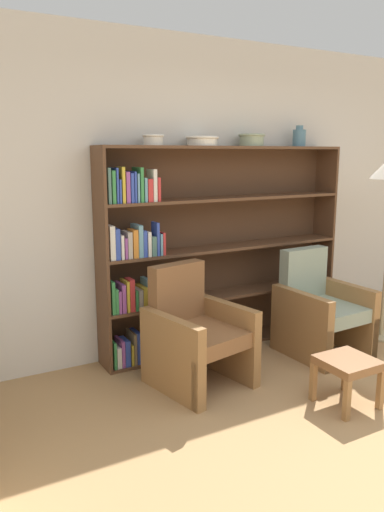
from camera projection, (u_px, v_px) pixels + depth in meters
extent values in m
cube|color=silver|center=(221.00, 195.00, 4.64)|extent=(12.00, 0.06, 2.75)
cube|color=brown|center=(102.00, 262.00, 3.98)|extent=(0.02, 0.30, 1.82)
cube|color=brown|center=(323.00, 238.00, 5.10)|extent=(0.02, 0.30, 1.82)
cube|color=brown|center=(227.00, 147.00, 4.36)|extent=(2.34, 0.30, 0.02)
cube|color=brown|center=(225.00, 341.00, 4.72)|extent=(2.34, 0.30, 0.03)
cube|color=#492F1E|center=(218.00, 246.00, 4.66)|extent=(2.34, 0.01, 1.82)
cube|color=#388C47|center=(113.00, 354.00, 4.10)|extent=(0.02, 0.13, 0.23)
cube|color=white|center=(117.00, 356.00, 4.12)|extent=(0.04, 0.13, 0.18)
cube|color=#994C99|center=(120.00, 352.00, 4.16)|extent=(0.03, 0.18, 0.23)
cube|color=#334CB2|center=(125.00, 351.00, 4.17)|extent=(0.04, 0.16, 0.22)
cube|color=gold|center=(129.00, 353.00, 4.20)|extent=(0.02, 0.17, 0.18)
cube|color=#7F6B4C|center=(132.00, 346.00, 4.21)|extent=(0.02, 0.20, 0.27)
cube|color=#334CB2|center=(136.00, 346.00, 4.22)|extent=(0.04, 0.18, 0.27)
cube|color=black|center=(141.00, 351.00, 4.22)|extent=(0.02, 0.12, 0.19)
cube|color=brown|center=(225.00, 294.00, 4.63)|extent=(2.34, 0.30, 0.03)
cube|color=#388C47|center=(110.00, 297.00, 4.02)|extent=(0.03, 0.17, 0.27)
cube|color=#388C47|center=(114.00, 300.00, 4.04)|extent=(0.02, 0.18, 0.21)
cube|color=#994C99|center=(116.00, 300.00, 4.07)|extent=(0.02, 0.20, 0.19)
cube|color=#994C99|center=(120.00, 297.00, 4.07)|extent=(0.03, 0.19, 0.23)
cube|color=gold|center=(125.00, 295.00, 4.08)|extent=(0.02, 0.16, 0.26)
cube|color=red|center=(130.00, 295.00, 4.08)|extent=(0.04, 0.12, 0.27)
cube|color=#388C47|center=(134.00, 299.00, 4.12)|extent=(0.02, 0.15, 0.17)
cube|color=#B2A899|center=(138.00, 299.00, 4.14)|extent=(0.04, 0.15, 0.17)
cube|color=gold|center=(142.00, 296.00, 4.17)|extent=(0.04, 0.19, 0.18)
cube|color=#669EB2|center=(147.00, 292.00, 4.18)|extent=(0.03, 0.19, 0.24)
cube|color=#B2A899|center=(152.00, 297.00, 4.20)|extent=(0.03, 0.15, 0.16)
cube|color=#669EB2|center=(157.00, 292.00, 4.21)|extent=(0.04, 0.14, 0.24)
cube|color=#4C756B|center=(161.00, 294.00, 4.24)|extent=(0.02, 0.16, 0.18)
cube|color=#4C756B|center=(165.00, 294.00, 4.24)|extent=(0.04, 0.13, 0.19)
cube|color=brown|center=(226.00, 247.00, 4.54)|extent=(2.34, 0.30, 0.02)
cube|color=white|center=(109.00, 242.00, 3.94)|extent=(0.04, 0.18, 0.27)
cube|color=#334CB2|center=(115.00, 244.00, 3.94)|extent=(0.04, 0.14, 0.25)
cube|color=white|center=(120.00, 246.00, 3.97)|extent=(0.02, 0.15, 0.19)
cube|color=#994C99|center=(123.00, 248.00, 3.99)|extent=(0.02, 0.15, 0.17)
cube|color=#B2A899|center=(127.00, 244.00, 4.01)|extent=(0.04, 0.17, 0.21)
cube|color=orange|center=(133.00, 243.00, 4.01)|extent=(0.04, 0.13, 0.23)
cube|color=#669EB2|center=(137.00, 240.00, 4.05)|extent=(0.04, 0.18, 0.26)
cube|color=#334CB2|center=(141.00, 243.00, 4.07)|extent=(0.03, 0.17, 0.21)
cube|color=white|center=(147.00, 244.00, 4.07)|extent=(0.03, 0.13, 0.20)
cube|color=#4C756B|center=(151.00, 245.00, 4.11)|extent=(0.04, 0.17, 0.16)
cube|color=#334CB2|center=(156.00, 239.00, 4.10)|extent=(0.02, 0.12, 0.27)
cube|color=#669EB2|center=(157.00, 243.00, 4.14)|extent=(0.02, 0.17, 0.18)
cube|color=red|center=(161.00, 243.00, 4.15)|extent=(0.02, 0.15, 0.19)
cube|color=brown|center=(227.00, 198.00, 4.45)|extent=(2.34, 0.30, 0.02)
cube|color=#4C756B|center=(106.00, 186.00, 3.84)|extent=(0.02, 0.18, 0.27)
cube|color=#388C47|center=(111.00, 187.00, 3.85)|extent=(0.03, 0.16, 0.25)
cube|color=#334CB2|center=(114.00, 185.00, 3.88)|extent=(0.02, 0.19, 0.27)
cube|color=#334CB2|center=(117.00, 191.00, 3.90)|extent=(0.02, 0.19, 0.18)
cube|color=gold|center=(121.00, 185.00, 3.89)|extent=(0.02, 0.15, 0.28)
cube|color=#994C99|center=(125.00, 187.00, 3.91)|extent=(0.03, 0.15, 0.24)
cube|color=#334CB2|center=(128.00, 188.00, 3.94)|extent=(0.02, 0.19, 0.23)
cube|color=#334CB2|center=(131.00, 187.00, 3.96)|extent=(0.02, 0.20, 0.24)
cube|color=#669EB2|center=(135.00, 188.00, 3.96)|extent=(0.02, 0.17, 0.23)
cube|color=#388C47|center=(138.00, 185.00, 3.97)|extent=(0.03, 0.18, 0.27)
cube|color=#669EB2|center=(143.00, 190.00, 3.98)|extent=(0.02, 0.14, 0.19)
cube|color=red|center=(148.00, 190.00, 3.99)|extent=(0.04, 0.13, 0.18)
cube|color=white|center=(152.00, 185.00, 4.01)|extent=(0.03, 0.14, 0.26)
cube|color=red|center=(155.00, 189.00, 4.05)|extent=(0.02, 0.19, 0.19)
cylinder|color=silver|center=(153.00, 140.00, 4.01)|extent=(0.16, 0.16, 0.08)
torus|color=silver|center=(153.00, 136.00, 4.00)|extent=(0.18, 0.18, 0.02)
cylinder|color=silver|center=(202.00, 141.00, 4.23)|extent=(0.26, 0.26, 0.07)
torus|color=silver|center=(202.00, 138.00, 4.22)|extent=(0.28, 0.28, 0.02)
cylinder|color=gray|center=(252.00, 140.00, 4.47)|extent=(0.22, 0.22, 0.10)
torus|color=gray|center=(252.00, 135.00, 4.46)|extent=(0.24, 0.24, 0.02)
cylinder|color=slate|center=(299.00, 138.00, 4.73)|extent=(0.12, 0.12, 0.16)
cylinder|color=slate|center=(300.00, 128.00, 4.71)|extent=(0.07, 0.07, 0.04)
cube|color=olive|center=(254.00, 364.00, 3.80)|extent=(0.08, 0.08, 0.36)
cube|color=olive|center=(198.00, 387.00, 3.44)|extent=(0.08, 0.08, 0.36)
cube|color=olive|center=(201.00, 342.00, 4.26)|extent=(0.08, 0.08, 0.36)
cube|color=olive|center=(147.00, 359.00, 3.89)|extent=(0.08, 0.08, 0.36)
cube|color=brown|center=(200.00, 336.00, 3.80)|extent=(0.60, 0.72, 0.12)
cube|color=brown|center=(177.00, 294.00, 3.96)|extent=(0.49, 0.21, 0.49)
cube|color=olive|center=(226.00, 339.00, 4.00)|extent=(0.21, 0.68, 0.60)
cube|color=olive|center=(171.00, 357.00, 3.64)|extent=(0.21, 0.68, 0.60)
cube|color=olive|center=(372.00, 338.00, 4.34)|extent=(0.07, 0.07, 0.36)
cube|color=olive|center=(326.00, 351.00, 4.05)|extent=(0.07, 0.07, 0.36)
cube|color=olive|center=(321.00, 319.00, 4.85)|extent=(0.07, 0.07, 0.36)
cube|color=olive|center=(276.00, 329.00, 4.56)|extent=(0.07, 0.07, 0.36)
cube|color=gray|center=(324.00, 311.00, 4.41)|extent=(0.51, 0.66, 0.12)
cube|color=gray|center=(303.00, 274.00, 4.59)|extent=(0.49, 0.14, 0.49)
cube|color=olive|center=(346.00, 315.00, 4.57)|extent=(0.11, 0.68, 0.60)
cube|color=olive|center=(301.00, 326.00, 4.28)|extent=(0.11, 0.68, 0.60)
cylinder|color=tan|center=(381.00, 336.00, 4.88)|extent=(0.32, 0.32, 0.02)
cube|color=olive|center=(313.00, 382.00, 3.60)|extent=(0.04, 0.04, 0.29)
cube|color=olive|center=(346.00, 372.00, 3.75)|extent=(0.04, 0.04, 0.29)
cube|color=olive|center=(347.00, 401.00, 3.32)|extent=(0.04, 0.04, 0.29)
cube|color=olive|center=(380.00, 390.00, 3.48)|extent=(0.04, 0.04, 0.29)
cube|color=brown|center=(348.00, 363.00, 3.50)|extent=(0.36, 0.36, 0.06)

